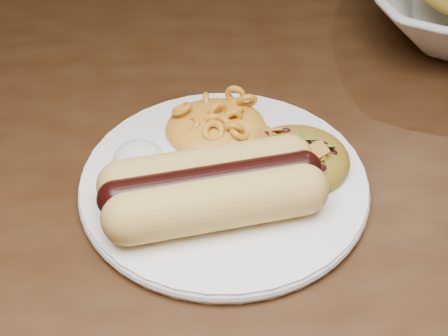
{
  "coord_description": "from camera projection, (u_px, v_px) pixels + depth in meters",
  "views": [
    {
      "loc": [
        -0.0,
        -0.56,
        1.12
      ],
      "look_at": [
        0.03,
        -0.17,
        0.77
      ],
      "focal_mm": 50.0,
      "sensor_mm": 36.0,
      "label": 1
    }
  ],
  "objects": [
    {
      "name": "hotdog",
      "position": [
        212.0,
        187.0,
        0.49
      ],
      "size": [
        0.15,
        0.09,
        0.04
      ],
      "rotation": [
        0.0,
        0.0,
        0.14
      ],
      "color": "#F3BE60",
      "rests_on": "plate"
    },
    {
      "name": "taco_salad",
      "position": [
        298.0,
        151.0,
        0.53
      ],
      "size": [
        0.09,
        0.09,
        0.04
      ],
      "rotation": [
        0.0,
        0.0,
        0.06
      ],
      "color": "#B24A13",
      "rests_on": "plate"
    },
    {
      "name": "table",
      "position": [
        181.0,
        144.0,
        0.72
      ],
      "size": [
        1.6,
        0.9,
        0.75
      ],
      "color": "#3E2714",
      "rests_on": "floor"
    },
    {
      "name": "mac_and_cheese",
      "position": [
        216.0,
        116.0,
        0.56
      ],
      "size": [
        0.12,
        0.11,
        0.04
      ],
      "primitive_type": "ellipsoid",
      "rotation": [
        0.0,
        0.0,
        0.33
      ],
      "color": "orange",
      "rests_on": "plate"
    },
    {
      "name": "sour_cream",
      "position": [
        138.0,
        154.0,
        0.53
      ],
      "size": [
        0.06,
        0.06,
        0.03
      ],
      "primitive_type": "ellipsoid",
      "rotation": [
        0.0,
        0.0,
        0.43
      ],
      "color": "white",
      "rests_on": "plate"
    },
    {
      "name": "plate",
      "position": [
        224.0,
        182.0,
        0.53
      ],
      "size": [
        0.26,
        0.26,
        0.01
      ],
      "primitive_type": "cylinder",
      "rotation": [
        0.0,
        0.0,
        0.05
      ],
      "color": "white",
      "rests_on": "table"
    }
  ]
}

